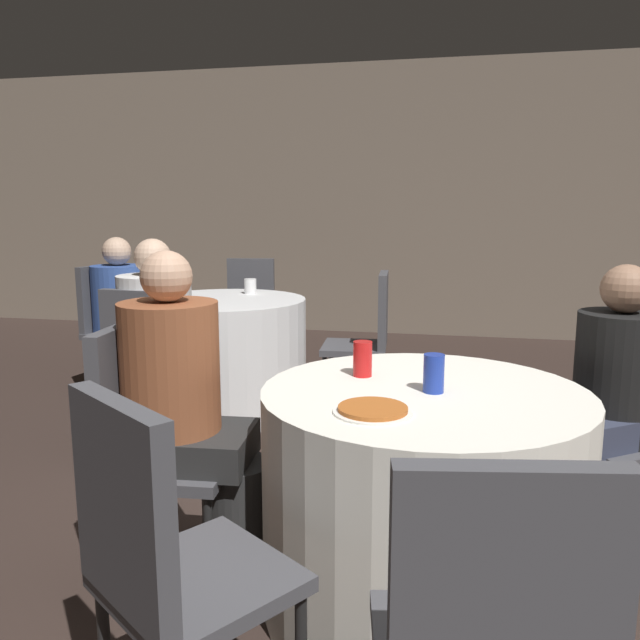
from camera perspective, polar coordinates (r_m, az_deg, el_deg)
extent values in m
plane|color=#332621|center=(2.42, 4.72, -22.85)|extent=(16.00, 16.00, 0.00)
cube|color=#7A6B5B|center=(6.66, 10.02, 10.63)|extent=(16.00, 0.06, 2.80)
cylinder|color=white|center=(2.17, 9.29, -15.82)|extent=(1.05, 1.05, 0.74)
cylinder|color=white|center=(4.16, -8.64, -3.15)|extent=(1.06, 1.06, 0.74)
cube|color=#47474C|center=(1.63, -10.94, -22.39)|extent=(0.56, 0.56, 0.04)
cube|color=#47474C|center=(1.43, -17.64, -15.93)|extent=(0.34, 0.26, 0.46)
cylinder|color=black|center=(1.95, -8.94, -24.40)|extent=(0.03, 0.03, 0.42)
cube|color=#47474C|center=(1.13, 16.86, -23.54)|extent=(0.38, 0.11, 0.46)
cube|color=#47474C|center=(2.27, -13.17, -12.77)|extent=(0.43, 0.43, 0.04)
cube|color=#47474C|center=(2.25, -17.75, -6.35)|extent=(0.08, 0.38, 0.46)
cylinder|color=black|center=(2.46, -7.63, -16.61)|extent=(0.03, 0.03, 0.42)
cylinder|color=black|center=(2.17, -10.10, -20.51)|extent=(0.03, 0.03, 0.42)
cylinder|color=black|center=(2.56, -15.28, -15.75)|extent=(0.03, 0.03, 0.42)
cylinder|color=black|center=(2.29, -18.72, -19.23)|extent=(0.03, 0.03, 0.42)
cube|color=#47474C|center=(2.66, 25.22, -10.02)|extent=(0.56, 0.56, 0.04)
cylinder|color=black|center=(2.53, 25.10, -16.77)|extent=(0.03, 0.03, 0.42)
cylinder|color=black|center=(2.74, 19.67, -14.27)|extent=(0.03, 0.03, 0.42)
cylinder|color=black|center=(2.97, 24.65, -12.69)|extent=(0.03, 0.03, 0.42)
cube|color=#47474C|center=(3.99, 3.15, -2.55)|extent=(0.43, 0.43, 0.04)
cube|color=#47474C|center=(3.94, 5.79, 0.96)|extent=(0.08, 0.38, 0.46)
cylinder|color=black|center=(3.90, 0.41, -6.33)|extent=(0.03, 0.03, 0.42)
cylinder|color=black|center=(4.23, 1.00, -5.05)|extent=(0.03, 0.03, 0.42)
cylinder|color=black|center=(3.88, 5.43, -6.50)|extent=(0.03, 0.03, 0.42)
cylinder|color=black|center=(4.21, 5.62, -5.19)|extent=(0.03, 0.03, 0.42)
cube|color=#47474C|center=(4.97, -6.62, -0.12)|extent=(0.45, 0.45, 0.04)
cube|color=#47474C|center=(5.10, -6.33, 3.02)|extent=(0.38, 0.10, 0.46)
cylinder|color=black|center=(4.82, -4.93, -3.20)|extent=(0.03, 0.03, 0.42)
cylinder|color=black|center=(4.88, -8.88, -3.12)|extent=(0.03, 0.03, 0.42)
cylinder|color=black|center=(5.15, -4.38, -2.34)|extent=(0.03, 0.03, 0.42)
cylinder|color=black|center=(5.21, -8.09, -2.28)|extent=(0.03, 0.03, 0.42)
cube|color=#47474C|center=(3.41, -14.58, -5.05)|extent=(0.43, 0.43, 0.04)
cube|color=#47474C|center=(3.21, -16.39, -1.48)|extent=(0.38, 0.08, 0.46)
cylinder|color=black|center=(3.70, -15.39, -7.64)|extent=(0.03, 0.03, 0.42)
cylinder|color=black|center=(3.54, -10.62, -8.24)|extent=(0.03, 0.03, 0.42)
cylinder|color=black|center=(3.43, -18.34, -9.20)|extent=(0.03, 0.03, 0.42)
cylinder|color=black|center=(3.26, -13.30, -9.98)|extent=(0.03, 0.03, 0.42)
cube|color=#47474C|center=(4.64, -17.71, -1.25)|extent=(0.47, 0.47, 0.04)
cube|color=#47474C|center=(4.72, -19.54, 1.93)|extent=(0.12, 0.38, 0.46)
cylinder|color=black|center=(4.71, -14.64, -3.81)|extent=(0.03, 0.03, 0.42)
cylinder|color=black|center=(4.45, -17.28, -4.73)|extent=(0.03, 0.03, 0.42)
cylinder|color=black|center=(4.92, -17.81, -3.38)|extent=(0.03, 0.03, 0.42)
cylinder|color=black|center=(4.68, -20.50, -4.23)|extent=(0.03, 0.03, 0.42)
cylinder|color=#282828|center=(4.55, -15.44, -4.09)|extent=(0.24, 0.24, 0.46)
cube|color=#282828|center=(4.56, -16.70, -0.50)|extent=(0.38, 0.41, 0.12)
cylinder|color=#33519E|center=(4.60, -17.87, 1.86)|extent=(0.37, 0.37, 0.47)
sphere|color=#DBB293|center=(4.57, -18.10, 5.99)|extent=(0.20, 0.20, 0.20)
cylinder|color=#282828|center=(3.65, -12.69, -7.42)|extent=(0.24, 0.24, 0.46)
cube|color=#282828|center=(3.49, -13.72, -3.50)|extent=(0.38, 0.34, 0.12)
cylinder|color=white|center=(3.35, -14.79, -0.43)|extent=(0.38, 0.38, 0.52)
sphere|color=#DBB293|center=(3.31, -15.06, 5.59)|extent=(0.19, 0.19, 0.19)
cylinder|color=#282828|center=(2.29, -7.52, -18.14)|extent=(0.24, 0.24, 0.46)
cube|color=#282828|center=(2.21, -10.51, -11.36)|extent=(0.34, 0.34, 0.12)
cylinder|color=brown|center=(2.17, -13.48, -5.58)|extent=(0.33, 0.33, 0.55)
sphere|color=tan|center=(2.10, -13.88, 3.89)|extent=(0.17, 0.17, 0.17)
cylinder|color=#33384C|center=(2.59, 21.48, -15.36)|extent=(0.24, 0.24, 0.46)
cube|color=#33384C|center=(2.56, 23.67, -9.02)|extent=(0.43, 0.43, 0.12)
cylinder|color=black|center=(2.59, 25.64, -4.63)|extent=(0.32, 0.32, 0.48)
sphere|color=#997056|center=(2.53, 26.20, 2.58)|extent=(0.18, 0.18, 0.18)
cylinder|color=white|center=(1.80, 4.85, -8.35)|extent=(0.23, 0.23, 0.01)
cylinder|color=#B25B23|center=(1.79, 4.85, -8.08)|extent=(0.20, 0.20, 0.01)
cylinder|color=red|center=(2.16, 3.91, -3.56)|extent=(0.07, 0.07, 0.12)
cylinder|color=#1E38A5|center=(2.00, 10.36, -4.82)|extent=(0.07, 0.07, 0.12)
cylinder|color=white|center=(4.32, -6.39, 3.08)|extent=(0.08, 0.08, 0.10)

